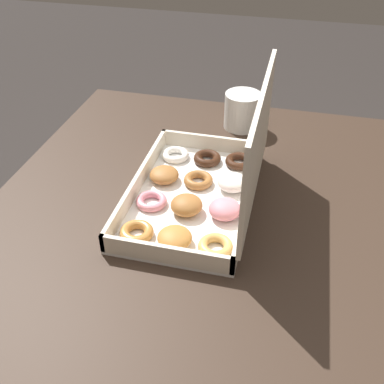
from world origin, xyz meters
name	(u,v)px	position (x,y,z in m)	size (l,w,h in m)	color
dining_table	(209,255)	(0.00, 0.00, 0.64)	(0.94, 0.87, 0.76)	#38281E
donut_box	(208,183)	(-0.02, -0.01, 0.81)	(0.37, 0.24, 0.25)	white
coffee_mug	(242,110)	(-0.34, 0.01, 0.81)	(0.09, 0.09, 0.09)	white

